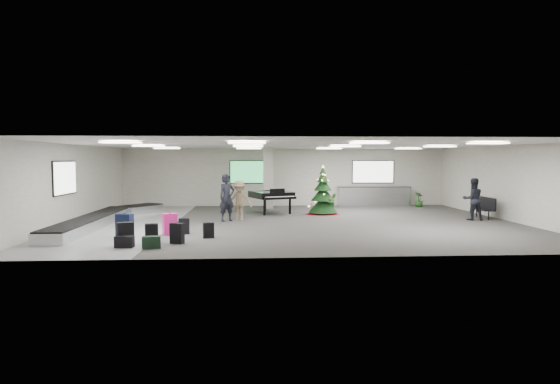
{
  "coord_description": "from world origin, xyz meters",
  "views": [
    {
      "loc": [
        -1.83,
        -19.18,
        2.6
      ],
      "look_at": [
        -0.64,
        1.0,
        1.19
      ],
      "focal_mm": 30.0,
      "sensor_mm": 36.0,
      "label": 1
    }
  ],
  "objects": [
    {
      "name": "traveler_b",
      "position": [
        -2.4,
        0.88,
        0.84
      ],
      "size": [
        1.18,
        0.8,
        1.68
      ],
      "primitive_type": "imported",
      "rotation": [
        0.0,
        0.0,
        -0.17
      ],
      "color": "#80684F",
      "rests_on": "ground"
    },
    {
      "name": "green_duffel",
      "position": [
        -4.8,
        -5.43,
        0.18
      ],
      "size": [
        0.57,
        0.37,
        0.37
      ],
      "rotation": [
        0.0,
        0.0,
        0.2
      ],
      "color": "black",
      "rests_on": "ground"
    },
    {
      "name": "suitcase_3",
      "position": [
        -4.22,
        -2.83,
        0.28
      ],
      "size": [
        0.39,
        0.24,
        0.57
      ],
      "rotation": [
        0.0,
        0.0,
        0.11
      ],
      "color": "black",
      "rests_on": "ground"
    },
    {
      "name": "black_duffel",
      "position": [
        -5.61,
        -5.28,
        0.17
      ],
      "size": [
        0.54,
        0.31,
        0.37
      ],
      "rotation": [
        0.0,
        0.0,
        -0.03
      ],
      "color": "black",
      "rests_on": "ground"
    },
    {
      "name": "potted_plant_right",
      "position": [
        7.29,
        5.85,
        0.4
      ],
      "size": [
        0.62,
        0.62,
        0.8
      ],
      "primitive_type": "imported",
      "rotation": [
        0.0,
        0.0,
        2.17
      ],
      "color": "#1B4014",
      "rests_on": "ground"
    },
    {
      "name": "service_counter",
      "position": [
        5.0,
        6.65,
        0.55
      ],
      "size": [
        4.05,
        0.65,
        1.08
      ],
      "color": "silver",
      "rests_on": "ground"
    },
    {
      "name": "navy_suitcase",
      "position": [
        -6.07,
        -3.52,
        0.4
      ],
      "size": [
        0.59,
        0.43,
        0.83
      ],
      "rotation": [
        0.0,
        0.0,
        -0.27
      ],
      "color": "black",
      "rests_on": "ground"
    },
    {
      "name": "room_envelope",
      "position": [
        -0.38,
        0.67,
        2.33
      ],
      "size": [
        18.02,
        14.02,
        3.21
      ],
      "color": "#ABA79C",
      "rests_on": "ground"
    },
    {
      "name": "ground",
      "position": [
        0.0,
        0.0,
        0.0
      ],
      "size": [
        18.0,
        18.0,
        0.0
      ],
      "primitive_type": "plane",
      "color": "#383532",
      "rests_on": "ground"
    },
    {
      "name": "potted_plant_left",
      "position": [
        2.45,
        5.64,
        0.4
      ],
      "size": [
        0.51,
        0.45,
        0.79
      ],
      "primitive_type": "imported",
      "rotation": [
        0.0,
        0.0,
        0.27
      ],
      "color": "#1B4014",
      "rests_on": "ground"
    },
    {
      "name": "suitcase_7",
      "position": [
        -3.29,
        -3.74,
        0.26
      ],
      "size": [
        0.39,
        0.26,
        0.53
      ],
      "rotation": [
        0.0,
        0.0,
        0.23
      ],
      "color": "black",
      "rests_on": "ground"
    },
    {
      "name": "pink_suitcase",
      "position": [
        -4.69,
        -2.95,
        0.37
      ],
      "size": [
        0.54,
        0.45,
        0.76
      ],
      "rotation": [
        0.0,
        0.0,
        0.46
      ],
      "color": "#DC1C7C",
      "rests_on": "ground"
    },
    {
      "name": "bench",
      "position": [
        8.39,
        0.73,
        0.53
      ],
      "size": [
        0.57,
        1.5,
        0.94
      ],
      "rotation": [
        0.0,
        0.0,
        -0.05
      ],
      "color": "black",
      "rests_on": "ground"
    },
    {
      "name": "traveler_a",
      "position": [
        -2.91,
        0.47,
        0.99
      ],
      "size": [
        0.86,
        0.79,
        1.98
      ],
      "primitive_type": "imported",
      "rotation": [
        0.0,
        0.0,
        0.56
      ],
      "color": "black",
      "rests_on": "ground"
    },
    {
      "name": "christmas_tree",
      "position": [
        1.51,
        2.77,
        0.81
      ],
      "size": [
        1.65,
        1.65,
        2.36
      ],
      "color": "maroon",
      "rests_on": "ground"
    },
    {
      "name": "traveler_bench",
      "position": [
        7.58,
        0.18,
        0.9
      ],
      "size": [
        0.92,
        0.74,
        1.8
      ],
      "primitive_type": "imported",
      "rotation": [
        0.0,
        0.0,
        3.07
      ],
      "color": "black",
      "rests_on": "ground"
    },
    {
      "name": "grand_piano",
      "position": [
        -0.91,
        3.32,
        0.88
      ],
      "size": [
        2.29,
        2.59,
        1.23
      ],
      "rotation": [
        0.0,
        0.0,
        0.36
      ],
      "color": "black",
      "rests_on": "ground"
    },
    {
      "name": "baggage_carousel",
      "position": [
        -7.84,
        -0.08,
        0.21
      ],
      "size": [
        2.28,
        9.71,
        0.43
      ],
      "color": "silver",
      "rests_on": "ground"
    },
    {
      "name": "suitcase_5",
      "position": [
        -5.65,
        -5.01,
        0.36
      ],
      "size": [
        0.54,
        0.42,
        0.74
      ],
      "rotation": [
        0.0,
        0.0,
        0.39
      ],
      "color": "black",
      "rests_on": "ground"
    },
    {
      "name": "suitcase_1",
      "position": [
        -4.17,
        -4.69,
        0.32
      ],
      "size": [
        0.46,
        0.35,
        0.66
      ],
      "rotation": [
        0.0,
        0.0,
        -0.37
      ],
      "color": "black",
      "rests_on": "ground"
    },
    {
      "name": "suitcase_0",
      "position": [
        -4.96,
        -4.58,
        0.31
      ],
      "size": [
        0.42,
        0.28,
        0.63
      ],
      "rotation": [
        0.0,
        0.0,
        0.16
      ],
      "color": "black",
      "rests_on": "ground"
    }
  ]
}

